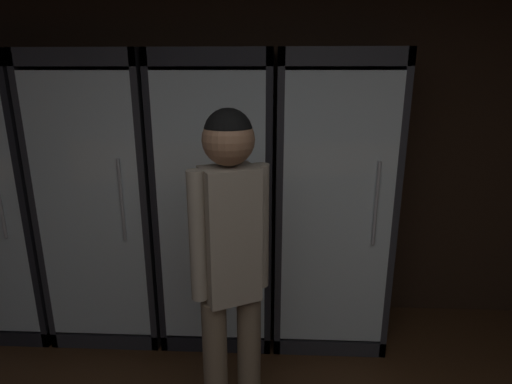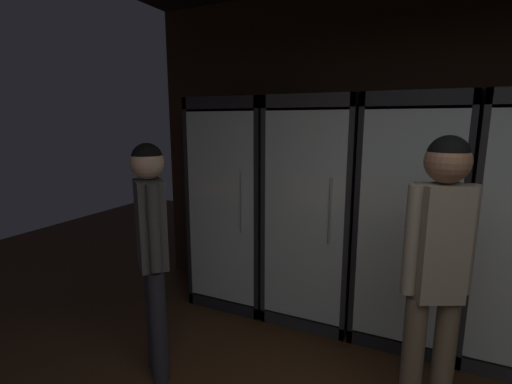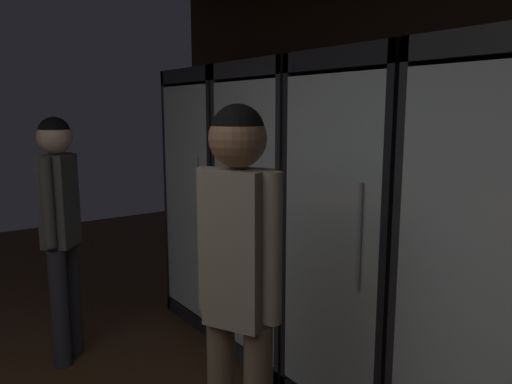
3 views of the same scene
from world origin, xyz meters
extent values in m
cube|color=black|center=(0.00, 3.03, 1.40)|extent=(6.00, 0.06, 2.80)
cube|color=black|center=(-2.03, 2.96, 0.95)|extent=(0.72, 0.04, 1.90)
cube|color=black|center=(-2.37, 2.69, 0.95)|extent=(0.04, 0.58, 1.90)
cube|color=black|center=(-1.69, 2.69, 0.95)|extent=(0.04, 0.58, 1.90)
cube|color=black|center=(-2.03, 2.69, 1.85)|extent=(0.72, 0.58, 0.10)
cube|color=black|center=(-2.03, 2.69, 0.05)|extent=(0.72, 0.58, 0.10)
cube|color=white|center=(-2.03, 2.93, 0.95)|extent=(0.64, 0.02, 1.66)
cube|color=silver|center=(-2.03, 2.41, 0.95)|extent=(0.64, 0.02, 1.66)
cylinder|color=#B2B2B7|center=(-1.81, 2.38, 1.05)|extent=(0.02, 0.02, 0.50)
cube|color=silver|center=(-2.03, 2.69, 0.12)|extent=(0.62, 0.50, 0.02)
cylinder|color=gray|center=(-2.27, 2.66, 0.23)|extent=(0.08, 0.08, 0.21)
cylinder|color=gray|center=(-2.27, 2.66, 0.38)|extent=(0.02, 0.02, 0.10)
cylinder|color=white|center=(-2.27, 2.66, 0.20)|extent=(0.08, 0.08, 0.06)
cylinder|color=brown|center=(-2.11, 2.65, 0.24)|extent=(0.07, 0.07, 0.21)
cylinder|color=brown|center=(-2.11, 2.65, 0.38)|extent=(0.03, 0.03, 0.08)
cylinder|color=tan|center=(-2.11, 2.65, 0.24)|extent=(0.07, 0.07, 0.08)
cylinder|color=#336B38|center=(-1.95, 2.70, 0.23)|extent=(0.06, 0.06, 0.21)
cylinder|color=#336B38|center=(-1.95, 2.70, 0.38)|extent=(0.02, 0.02, 0.10)
cylinder|color=white|center=(-1.95, 2.70, 0.21)|extent=(0.07, 0.07, 0.07)
cylinder|color=#336B38|center=(-1.80, 2.73, 0.23)|extent=(0.07, 0.07, 0.21)
cylinder|color=#336B38|center=(-1.80, 2.73, 0.39)|extent=(0.03, 0.03, 0.09)
cylinder|color=tan|center=(-1.80, 2.73, 0.23)|extent=(0.07, 0.07, 0.07)
cube|color=silver|center=(-2.03, 2.69, 0.53)|extent=(0.62, 0.50, 0.02)
cylinder|color=#336B38|center=(-2.26, 2.66, 0.66)|extent=(0.08, 0.08, 0.24)
cylinder|color=#336B38|center=(-2.26, 2.66, 0.81)|extent=(0.02, 0.02, 0.06)
cylinder|color=tan|center=(-2.26, 2.66, 0.65)|extent=(0.08, 0.08, 0.06)
cylinder|color=#9EAD99|center=(-2.10, 2.69, 0.64)|extent=(0.08, 0.08, 0.20)
cylinder|color=#9EAD99|center=(-2.10, 2.69, 0.78)|extent=(0.02, 0.02, 0.08)
cylinder|color=tan|center=(-2.10, 2.69, 0.65)|extent=(0.08, 0.08, 0.07)
cylinder|color=#9EAD99|center=(-1.96, 2.67, 0.65)|extent=(0.07, 0.07, 0.21)
cylinder|color=#9EAD99|center=(-1.96, 2.67, 0.79)|extent=(0.03, 0.03, 0.08)
cylinder|color=#2D2D33|center=(-1.96, 2.67, 0.64)|extent=(0.08, 0.08, 0.08)
cylinder|color=#336B38|center=(-1.81, 2.66, 0.65)|extent=(0.06, 0.06, 0.21)
cylinder|color=#336B38|center=(-1.81, 2.66, 0.80)|extent=(0.02, 0.02, 0.08)
cylinder|color=#2D2D33|center=(-1.81, 2.66, 0.63)|extent=(0.07, 0.07, 0.08)
cube|color=silver|center=(-2.03, 2.69, 0.95)|extent=(0.62, 0.50, 0.02)
cylinder|color=black|center=(-2.18, 2.70, 1.05)|extent=(0.06, 0.06, 0.18)
cylinder|color=black|center=(-2.18, 2.70, 1.19)|extent=(0.02, 0.02, 0.10)
cylinder|color=beige|center=(-2.18, 2.70, 1.02)|extent=(0.07, 0.07, 0.06)
cylinder|color=brown|center=(-1.87, 2.68, 1.06)|extent=(0.08, 0.08, 0.21)
cylinder|color=brown|center=(-1.87, 2.68, 1.20)|extent=(0.02, 0.02, 0.08)
cylinder|color=#2D2D33|center=(-1.87, 2.68, 1.06)|extent=(0.08, 0.08, 0.07)
cube|color=silver|center=(-2.03, 2.69, 1.36)|extent=(0.62, 0.50, 0.02)
cylinder|color=brown|center=(-2.19, 2.70, 1.46)|extent=(0.07, 0.07, 0.19)
cylinder|color=brown|center=(-2.19, 2.70, 1.61)|extent=(0.02, 0.02, 0.10)
cylinder|color=tan|center=(-2.19, 2.70, 1.45)|extent=(0.07, 0.07, 0.07)
cylinder|color=gray|center=(-1.87, 2.65, 1.49)|extent=(0.08, 0.08, 0.24)
cylinder|color=gray|center=(-1.87, 2.65, 1.65)|extent=(0.02, 0.02, 0.09)
cylinder|color=white|center=(-1.87, 2.65, 1.46)|extent=(0.08, 0.08, 0.08)
cube|color=#2B2B30|center=(-1.29, 2.96, 0.95)|extent=(0.72, 0.04, 1.90)
cube|color=#2B2B30|center=(-1.63, 2.69, 0.95)|extent=(0.04, 0.58, 1.90)
cube|color=#2B2B30|center=(-0.95, 2.69, 0.95)|extent=(0.04, 0.58, 1.90)
cube|color=#2B2B30|center=(-1.29, 2.69, 1.85)|extent=(0.72, 0.58, 0.10)
cube|color=#2B2B30|center=(-1.29, 2.69, 0.05)|extent=(0.72, 0.58, 0.10)
cube|color=white|center=(-1.29, 2.93, 0.95)|extent=(0.64, 0.02, 1.66)
cube|color=silver|center=(-1.29, 2.41, 0.95)|extent=(0.64, 0.02, 1.66)
cylinder|color=#B2B2B7|center=(-1.07, 2.38, 1.05)|extent=(0.02, 0.02, 0.50)
cube|color=silver|center=(-1.29, 2.69, 0.12)|extent=(0.62, 0.50, 0.02)
cylinder|color=#194723|center=(-1.44, 2.71, 0.23)|extent=(0.06, 0.06, 0.21)
cylinder|color=#194723|center=(-1.44, 2.71, 0.37)|extent=(0.02, 0.02, 0.07)
cylinder|color=white|center=(-1.44, 2.71, 0.24)|extent=(0.07, 0.07, 0.06)
cylinder|color=brown|center=(-1.14, 2.73, 0.24)|extent=(0.06, 0.06, 0.22)
cylinder|color=brown|center=(-1.14, 2.73, 0.39)|extent=(0.02, 0.02, 0.07)
cylinder|color=beige|center=(-1.14, 2.73, 0.21)|extent=(0.06, 0.06, 0.07)
cube|color=silver|center=(-1.29, 2.69, 0.53)|extent=(0.62, 0.50, 0.02)
cylinder|color=brown|center=(-1.45, 2.67, 0.65)|extent=(0.07, 0.07, 0.22)
cylinder|color=brown|center=(-1.45, 2.67, 0.81)|extent=(0.02, 0.02, 0.10)
cylinder|color=#2D2D33|center=(-1.45, 2.67, 0.63)|extent=(0.07, 0.07, 0.06)
cylinder|color=brown|center=(-1.13, 2.72, 0.64)|extent=(0.07, 0.07, 0.20)
cylinder|color=brown|center=(-1.13, 2.72, 0.79)|extent=(0.02, 0.02, 0.09)
cylinder|color=#2D2D33|center=(-1.13, 2.72, 0.64)|extent=(0.07, 0.07, 0.08)
cube|color=silver|center=(-1.29, 2.69, 0.95)|extent=(0.62, 0.50, 0.02)
cylinder|color=black|center=(-1.45, 2.73, 1.07)|extent=(0.07, 0.07, 0.24)
cylinder|color=black|center=(-1.45, 2.73, 1.24)|extent=(0.03, 0.03, 0.09)
cylinder|color=white|center=(-1.45, 2.73, 1.06)|extent=(0.08, 0.08, 0.09)
cylinder|color=#9EAD99|center=(-1.13, 2.66, 1.04)|extent=(0.08, 0.08, 0.18)
cylinder|color=#9EAD99|center=(-1.13, 2.66, 1.17)|extent=(0.03, 0.03, 0.08)
cylinder|color=tan|center=(-1.13, 2.66, 1.03)|extent=(0.08, 0.08, 0.06)
cube|color=silver|center=(-1.29, 2.69, 1.36)|extent=(0.62, 0.50, 0.02)
cylinder|color=black|center=(-1.52, 2.64, 1.46)|extent=(0.06, 0.06, 0.19)
cylinder|color=black|center=(-1.52, 2.64, 1.60)|extent=(0.03, 0.03, 0.09)
cylinder|color=#B2332D|center=(-1.52, 2.64, 1.44)|extent=(0.07, 0.07, 0.05)
cylinder|color=#336B38|center=(-1.36, 2.67, 1.48)|extent=(0.06, 0.06, 0.23)
cylinder|color=#336B38|center=(-1.36, 2.67, 1.63)|extent=(0.02, 0.02, 0.07)
cylinder|color=white|center=(-1.36, 2.67, 1.45)|extent=(0.07, 0.07, 0.08)
cylinder|color=#336B38|center=(-1.21, 2.74, 1.47)|extent=(0.07, 0.07, 0.21)
cylinder|color=#336B38|center=(-1.21, 2.74, 1.61)|extent=(0.03, 0.03, 0.06)
cylinder|color=white|center=(-1.21, 2.74, 1.46)|extent=(0.08, 0.08, 0.08)
cylinder|color=brown|center=(-1.05, 2.65, 1.48)|extent=(0.07, 0.07, 0.24)
cylinder|color=brown|center=(-1.05, 2.65, 1.64)|extent=(0.03, 0.03, 0.08)
cylinder|color=white|center=(-1.05, 2.65, 1.45)|extent=(0.07, 0.07, 0.08)
cube|color=black|center=(-0.55, 2.96, 0.95)|extent=(0.72, 0.04, 1.90)
cube|color=black|center=(-0.89, 2.69, 0.95)|extent=(0.04, 0.58, 1.90)
cube|color=black|center=(-0.21, 2.69, 0.95)|extent=(0.04, 0.58, 1.90)
cube|color=black|center=(-0.55, 2.69, 1.85)|extent=(0.72, 0.58, 0.10)
cube|color=black|center=(-0.55, 2.69, 0.05)|extent=(0.72, 0.58, 0.10)
cube|color=white|center=(-0.55, 2.93, 0.95)|extent=(0.64, 0.02, 1.66)
cube|color=silver|center=(-0.55, 2.41, 0.95)|extent=(0.64, 0.02, 1.66)
cylinder|color=#B2B2B7|center=(-0.33, 2.38, 1.05)|extent=(0.02, 0.02, 0.50)
cube|color=silver|center=(-0.55, 2.69, 0.12)|extent=(0.62, 0.50, 0.02)
cylinder|color=#194723|center=(-0.69, 2.70, 0.25)|extent=(0.07, 0.07, 0.24)
cylinder|color=#194723|center=(-0.69, 2.70, 0.40)|extent=(0.02, 0.02, 0.07)
cylinder|color=tan|center=(-0.69, 2.70, 0.25)|extent=(0.07, 0.07, 0.07)
cylinder|color=gray|center=(-0.39, 2.67, 0.23)|extent=(0.07, 0.07, 0.21)
cylinder|color=gray|center=(-0.39, 2.67, 0.38)|extent=(0.03, 0.03, 0.08)
cylinder|color=white|center=(-0.39, 2.67, 0.22)|extent=(0.07, 0.07, 0.07)
cube|color=silver|center=(-0.55, 2.69, 0.53)|extent=(0.62, 0.50, 0.02)
cylinder|color=brown|center=(-0.75, 2.68, 0.66)|extent=(0.07, 0.07, 0.23)
cylinder|color=brown|center=(-0.75, 2.68, 0.81)|extent=(0.02, 0.02, 0.07)
cylinder|color=tan|center=(-0.75, 2.68, 0.64)|extent=(0.07, 0.07, 0.08)
cylinder|color=#336B38|center=(-0.55, 2.68, 0.63)|extent=(0.06, 0.06, 0.18)
cylinder|color=#336B38|center=(-0.55, 2.68, 0.76)|extent=(0.02, 0.02, 0.08)
cylinder|color=#2D2D33|center=(-0.55, 2.68, 0.63)|extent=(0.06, 0.06, 0.06)
cylinder|color=#194723|center=(-0.35, 2.65, 0.63)|extent=(0.07, 0.07, 0.19)
cylinder|color=#194723|center=(-0.35, 2.65, 0.76)|extent=(0.02, 0.02, 0.07)
cylinder|color=tan|center=(-0.35, 2.65, 0.63)|extent=(0.07, 0.07, 0.07)
cube|color=silver|center=(-0.55, 2.69, 0.95)|extent=(0.62, 0.50, 0.02)
cylinder|color=#9EAD99|center=(-0.78, 2.69, 1.05)|extent=(0.06, 0.06, 0.19)
cylinder|color=#9EAD99|center=(-0.78, 2.69, 1.18)|extent=(0.02, 0.02, 0.06)
cylinder|color=#B2332D|center=(-0.78, 2.69, 1.03)|extent=(0.07, 0.07, 0.06)
cylinder|color=gray|center=(-0.62, 2.72, 1.05)|extent=(0.07, 0.07, 0.18)
cylinder|color=gray|center=(-0.62, 2.72, 1.18)|extent=(0.02, 0.02, 0.09)
cylinder|color=white|center=(-0.62, 2.72, 1.03)|extent=(0.07, 0.07, 0.06)
cylinder|color=black|center=(-0.48, 2.67, 1.06)|extent=(0.06, 0.06, 0.22)
cylinder|color=black|center=(-0.48, 2.67, 1.21)|extent=(0.02, 0.02, 0.07)
cylinder|color=tan|center=(-0.48, 2.67, 1.05)|extent=(0.07, 0.07, 0.08)
cylinder|color=#336B38|center=(-0.32, 2.65, 1.07)|extent=(0.07, 0.07, 0.24)
cylinder|color=#336B38|center=(-0.32, 2.65, 1.22)|extent=(0.02, 0.02, 0.06)
cylinder|color=#B2332D|center=(-0.32, 2.65, 1.06)|extent=(0.07, 0.07, 0.07)
cube|color=silver|center=(-0.55, 2.69, 1.36)|extent=(0.62, 0.50, 0.02)
cylinder|color=black|center=(-0.70, 2.70, 1.48)|extent=(0.07, 0.07, 0.23)
cylinder|color=black|center=(-0.70, 2.70, 1.64)|extent=(0.03, 0.03, 0.10)
cylinder|color=white|center=(-0.70, 2.70, 1.46)|extent=(0.07, 0.07, 0.07)
cylinder|color=black|center=(-0.40, 2.72, 1.47)|extent=(0.07, 0.07, 0.20)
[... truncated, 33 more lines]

